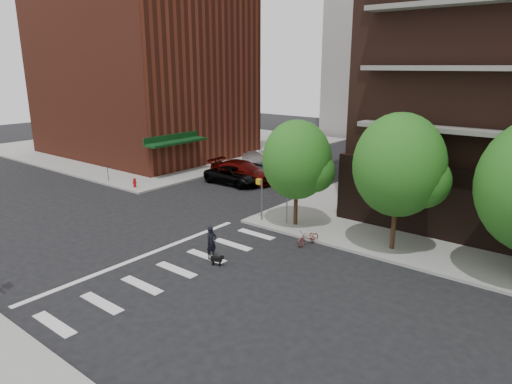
{
  "coord_description": "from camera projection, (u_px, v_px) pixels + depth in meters",
  "views": [
    {
      "loc": [
        18.22,
        -13.01,
        9.28
      ],
      "look_at": [
        3.0,
        6.0,
        2.5
      ],
      "focal_mm": 32.0,
      "sensor_mm": 36.0,
      "label": 1
    }
  ],
  "objects": [
    {
      "name": "parking_meter",
      "position": [
        108.0,
        171.0,
        37.28
      ],
      "size": [
        0.1,
        0.08,
        1.32
      ],
      "color": "black",
      "rests_on": "sidewalk_nw"
    },
    {
      "name": "parked_car_silver",
      "position": [
        263.0,
        158.0,
        43.85
      ],
      "size": [
        1.8,
        4.35,
        1.4
      ],
      "primitive_type": "imported",
      "rotation": [
        0.0,
        0.0,
        1.49
      ],
      "color": "#94979B",
      "rests_on": "ground"
    },
    {
      "name": "crosswalk",
      "position": [
        165.0,
        265.0,
        21.91
      ],
      "size": [
        3.85,
        13.0,
        0.01
      ],
      "color": "silver",
      "rests_on": "ground"
    },
    {
      "name": "sidewalk_nw",
      "position": [
        170.0,
        143.0,
        55.64
      ],
      "size": [
        31.0,
        33.0,
        0.15
      ],
      "primitive_type": "cube",
      "color": "gray",
      "rests_on": "ground"
    },
    {
      "name": "dog_walker",
      "position": [
        211.0,
        243.0,
        22.44
      ],
      "size": [
        0.64,
        0.44,
        1.69
      ],
      "primitive_type": "imported",
      "rotation": [
        0.0,
        0.0,
        1.52
      ],
      "color": "black",
      "rests_on": "ground"
    },
    {
      "name": "dog",
      "position": [
        217.0,
        259.0,
        21.78
      ],
      "size": [
        0.65,
        0.37,
        0.55
      ],
      "rotation": [
        0.0,
        0.0,
        0.36
      ],
      "color": "black",
      "rests_on": "ground"
    },
    {
      "name": "tree_b",
      "position": [
        399.0,
        165.0,
        22.39
      ],
      "size": [
        4.5,
        4.5,
        6.65
      ],
      "color": "#301E11",
      "rests_on": "sidewalk_ne"
    },
    {
      "name": "parked_car_black",
      "position": [
        234.0,
        176.0,
        36.72
      ],
      "size": [
        2.36,
        5.11,
        1.42
      ],
      "primitive_type": "imported",
      "rotation": [
        0.0,
        0.0,
        1.57
      ],
      "color": "black",
      "rests_on": "ground"
    },
    {
      "name": "pedestrian_signal",
      "position": [
        267.0,
        194.0,
        27.3
      ],
      "size": [
        2.18,
        0.67,
        2.6
      ],
      "color": "slate",
      "rests_on": "sidewalk_ne"
    },
    {
      "name": "tree_a",
      "position": [
        297.0,
        160.0,
        26.14
      ],
      "size": [
        4.0,
        4.0,
        5.9
      ],
      "color": "#301E11",
      "rests_on": "sidewalk_ne"
    },
    {
      "name": "midrise_nw",
      "position": [
        140.0,
        57.0,
        47.3
      ],
      "size": [
        21.4,
        15.5,
        20.0
      ],
      "color": "maroon",
      "rests_on": "sidewalk_nw"
    },
    {
      "name": "ground",
      "position": [
        137.0,
        254.0,
        23.24
      ],
      "size": [
        120.0,
        120.0,
        0.0
      ],
      "primitive_type": "plane",
      "color": "black",
      "rests_on": "ground"
    },
    {
      "name": "scooter",
      "position": [
        308.0,
        238.0,
        24.3
      ],
      "size": [
        0.83,
        1.65,
        0.83
      ],
      "primitive_type": "imported",
      "rotation": [
        0.0,
        0.0,
        -0.18
      ],
      "color": "maroon",
      "rests_on": "ground"
    },
    {
      "name": "fire_hydrant",
      "position": [
        135.0,
        182.0,
        35.28
      ],
      "size": [
        0.24,
        0.24,
        0.73
      ],
      "color": "#A50C0C",
      "rests_on": "sidewalk_nw"
    },
    {
      "name": "parked_car_maroon",
      "position": [
        243.0,
        171.0,
        37.48
      ],
      "size": [
        2.78,
        6.04,
        1.71
      ],
      "primitive_type": "imported",
      "rotation": [
        0.0,
        0.0,
        1.64
      ],
      "color": "#490604",
      "rests_on": "ground"
    }
  ]
}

